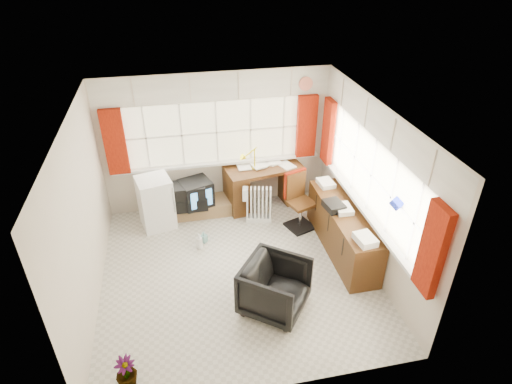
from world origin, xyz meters
The scene contains 20 objects.
ground centered at (0.00, 0.00, 0.00)m, with size 4.00×4.00×0.00m, color beige.
room_walls centered at (0.00, 0.00, 1.50)m, with size 4.00×4.00×4.00m.
window_back centered at (0.00, 1.94, 0.95)m, with size 3.70×0.12×3.60m.
window_right centered at (1.94, 0.00, 0.95)m, with size 0.12×3.70×3.60m.
curtains centered at (0.92, 0.93, 1.46)m, with size 3.83×3.83×1.15m.
overhead_cabinets centered at (0.98, 0.98, 2.25)m, with size 3.98×3.98×0.48m.
desk centered at (0.79, 1.80, 0.44)m, with size 1.47×0.91×0.83m.
desk_lamp centered at (0.62, 1.75, 1.09)m, with size 0.16×0.13×0.43m.
task_chair centered at (1.22, 1.02, 0.54)m, with size 0.55×0.57×1.02m.
office_chair centered at (0.38, -0.82, 0.37)m, with size 0.80×0.82×0.74m, color black.
radiator centered at (0.60, 1.25, 0.27)m, with size 0.48×0.27×0.67m.
credenza centered at (1.73, 0.20, 0.39)m, with size 0.50×2.00×0.85m.
file_tray centered at (1.57, 0.28, 0.81)m, with size 0.26×0.34×0.11m, color black.
tv_bench centered at (-0.55, 1.72, 0.12)m, with size 1.40×0.50×0.25m, color #95764A.
crt_tv centered at (-0.46, 1.63, 0.48)m, with size 0.64×0.61×0.47m.
hifi_stack centered at (-0.59, 1.57, 0.47)m, with size 0.64×0.41×0.46m.
mini_fridge centered at (-1.16, 1.50, 0.46)m, with size 0.65×0.65×0.92m.
spray_bottle_a centered at (-0.51, 0.68, 0.14)m, with size 0.11×0.11×0.28m, color white.
spray_bottle_b centered at (-0.42, 0.83, 0.10)m, with size 0.09×0.09×0.20m, color #7EBCB8.
flower_vase centered at (-1.53, -1.63, 0.21)m, with size 0.24×0.24×0.43m, color black.
Camera 1 is at (-0.73, -4.88, 4.42)m, focal length 30.00 mm.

